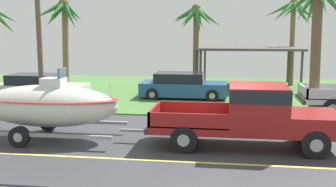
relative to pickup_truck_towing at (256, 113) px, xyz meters
name	(u,v)px	position (x,y,z in m)	size (l,w,h in m)	color
ground	(219,100)	(-1.22, 8.44, -1.07)	(36.00, 22.00, 0.11)	#38383D
pickup_truck_towing	(256,113)	(0.00, 0.00, 0.00)	(5.86, 2.08, 1.93)	maroon
boat_on_trailer	(47,105)	(-6.72, 0.00, 0.06)	(6.00, 2.28, 2.37)	gray
parked_sedan_near	(183,86)	(-3.17, 8.55, -0.39)	(4.50, 1.92, 1.38)	#234C89
parked_sedan_far	(40,88)	(-10.29, 6.79, -0.39)	(4.69, 1.87, 1.38)	beige
carport_awning	(248,49)	(0.45, 13.51, 1.38)	(6.19, 5.51, 2.56)	#4C4238
palm_tree_near_right	(318,16)	(2.82, 5.50, 3.12)	(3.03, 2.87, 5.75)	brown
palm_tree_mid	(293,18)	(3.27, 14.61, 3.32)	(3.37, 2.93, 5.58)	brown
palm_tree_far_left	(63,20)	(-10.34, 10.22, 3.10)	(2.74, 3.77, 5.45)	brown
palm_tree_far_right	(196,24)	(-2.73, 11.46, 2.91)	(3.13, 2.96, 5.12)	brown
utility_pole	(38,8)	(-9.38, 5.13, 3.48)	(0.24, 1.80, 8.78)	brown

